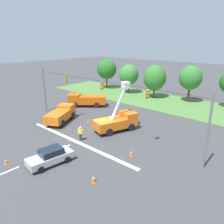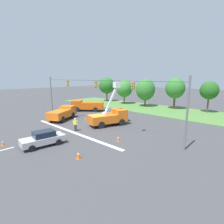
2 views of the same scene
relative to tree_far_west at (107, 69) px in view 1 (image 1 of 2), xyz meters
The scene contains 17 objects.
ground_plane 27.37m from the tree_far_west, 48.46° to the right, with size 200.00×200.00×0.00m, color #424244.
grass_verge 18.60m from the tree_far_west, ahead, with size 56.00×12.00×0.10m, color #517F3D.
lane_markings 31.81m from the tree_far_west, 55.37° to the right, with size 17.60×15.25×0.01m.
signal_gantry 26.95m from the tree_far_west, 48.51° to the right, with size 26.20×0.33×7.20m.
tree_far_west is the anchor object (origin of this frame).
tree_west 7.26m from the tree_far_west, ahead, with size 4.25×4.17×6.37m.
tree_centre 13.69m from the tree_far_west, ahead, with size 4.44×4.74×6.70m.
tree_east 20.39m from the tree_far_west, ahead, with size 4.23×4.20×6.96m.
utility_truck_bucket_lift 26.90m from the tree_far_west, 44.13° to the right, with size 4.03×6.24×6.35m.
utility_truck_support_near 16.19m from the tree_far_west, 60.64° to the right, with size 6.56×6.10×2.22m.
utility_truck_support_far 24.40m from the tree_far_west, 63.06° to the right, with size 4.67×6.21×2.09m.
sedan_silver 35.37m from the tree_far_west, 55.94° to the right, with size 2.34×4.49×1.56m.
road_worker 30.01m from the tree_far_west, 53.12° to the right, with size 0.59×0.40×1.77m.
traffic_cone_foreground_left 24.38m from the tree_far_west, 53.54° to the right, with size 0.36×0.36×0.62m.
traffic_cone_foreground_right 38.04m from the tree_far_west, 48.83° to the right, with size 0.36×0.36×0.79m.
traffic_cone_mid_left 33.78m from the tree_far_west, 42.90° to the right, with size 0.36×0.36×0.67m.
traffic_cone_mid_right 36.30m from the tree_far_west, 62.71° to the right, with size 0.36×0.36×0.63m.
Camera 1 is at (18.36, -18.82, 11.25)m, focal length 35.00 mm.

